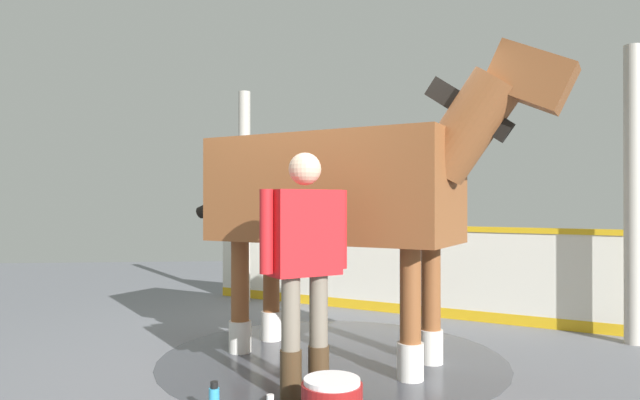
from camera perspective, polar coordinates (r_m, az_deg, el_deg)
ground_plane at (r=5.06m, az=-1.75°, el=-15.76°), size 16.00×16.00×0.02m
wet_patch at (r=5.00m, az=1.25°, el=-15.79°), size 2.97×2.97×0.00m
barrier_wall at (r=6.81m, az=9.61°, el=-7.42°), size 3.31×4.81×1.07m
roof_post_near at (r=6.06m, az=29.38°, el=0.50°), size 0.16×0.16×2.84m
roof_post_far at (r=7.57m, az=-7.75°, el=0.33°), size 0.16×0.16×2.84m
horse at (r=4.77m, az=2.48°, el=0.87°), size 2.18×2.97×2.53m
handler at (r=3.88m, az=-1.55°, el=-5.68°), size 0.41×0.62×1.69m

